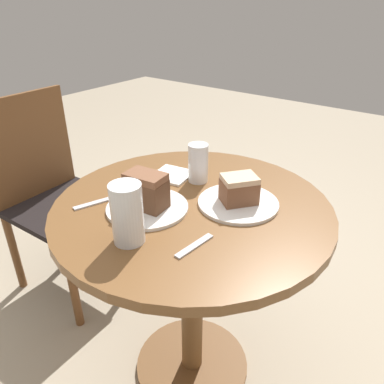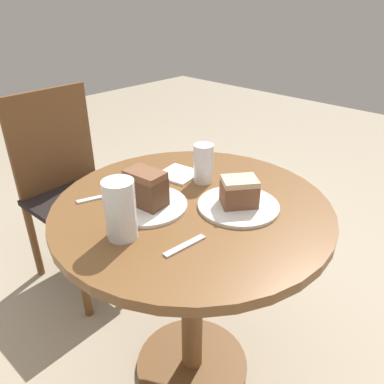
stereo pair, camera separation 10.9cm
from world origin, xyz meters
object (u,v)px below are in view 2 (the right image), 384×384
object	(u,v)px
plate_far	(238,206)
glass_lemonade	(121,213)
cake_slice_near	(146,188)
cake_slice_far	(239,192)
chair	(75,188)
plate_near	(147,205)
glass_water	(203,166)

from	to	relation	value
plate_far	glass_lemonade	world-z (taller)	glass_lemonade
plate_far	cake_slice_near	bearing A→B (deg)	132.79
cake_slice_far	chair	bearing A→B (deg)	91.19
chair	cake_slice_far	size ratio (longest dim) A/B	7.22
plate_far	glass_lemonade	distance (m)	0.35
cake_slice_far	plate_near	bearing A→B (deg)	132.79
plate_near	cake_slice_far	size ratio (longest dim) A/B	1.89
chair	cake_slice_near	size ratio (longest dim) A/B	7.44
plate_far	glass_lemonade	xyz separation A→B (m)	(-0.32, 0.13, 0.06)
cake_slice_near	cake_slice_far	xyz separation A→B (m)	(0.18, -0.20, -0.01)
plate_far	cake_slice_far	xyz separation A→B (m)	(0.00, -0.00, 0.05)
chair	cake_slice_near	distance (m)	0.82
glass_lemonade	glass_water	xyz separation A→B (m)	(0.38, 0.06, -0.01)
cake_slice_near	cake_slice_far	size ratio (longest dim) A/B	0.97
chair	plate_far	distance (m)	0.97
plate_far	glass_water	bearing A→B (deg)	73.47
plate_near	cake_slice_far	distance (m)	0.27
chair	cake_slice_far	world-z (taller)	chair
glass_water	plate_far	bearing A→B (deg)	-106.53
cake_slice_near	glass_lemonade	xyz separation A→B (m)	(-0.14, -0.07, 0.01)
cake_slice_near	chair	bearing A→B (deg)	77.49
cake_slice_far	glass_lemonade	distance (m)	0.35
chair	plate_near	xyz separation A→B (m)	(-0.16, -0.73, 0.27)
plate_near	plate_far	xyz separation A→B (m)	(0.18, -0.20, 0.00)
plate_far	cake_slice_near	world-z (taller)	cake_slice_near
glass_water	chair	bearing A→B (deg)	95.78
plate_near	plate_far	world-z (taller)	same
cake_slice_near	glass_lemonade	bearing A→B (deg)	-153.72
glass_lemonade	glass_water	world-z (taller)	glass_lemonade
plate_far	chair	bearing A→B (deg)	91.19
cake_slice_far	glass_water	distance (m)	0.20
plate_far	plate_near	bearing A→B (deg)	132.79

